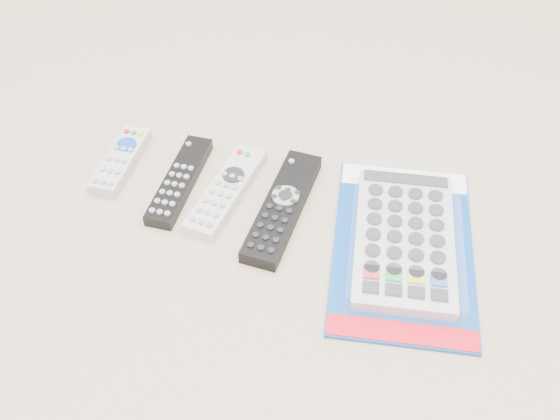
% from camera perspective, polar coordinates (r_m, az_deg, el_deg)
% --- Properties ---
extents(remote_small_grey, '(0.04, 0.14, 0.02)m').
position_cam_1_polar(remote_small_grey, '(0.99, -14.36, 4.43)').
color(remote_small_grey, '#A6A6A9').
rests_on(remote_small_grey, ground).
extents(remote_slim_black, '(0.04, 0.18, 0.02)m').
position_cam_1_polar(remote_slim_black, '(0.94, -9.16, 2.66)').
color(remote_slim_black, black).
rests_on(remote_slim_black, ground).
extents(remote_silver_dvd, '(0.08, 0.19, 0.02)m').
position_cam_1_polar(remote_silver_dvd, '(0.92, -4.90, 1.83)').
color(remote_silver_dvd, silver).
rests_on(remote_silver_dvd, ground).
extents(remote_large_black, '(0.07, 0.22, 0.02)m').
position_cam_1_polar(remote_large_black, '(0.89, 0.24, 0.28)').
color(remote_large_black, black).
rests_on(remote_large_black, ground).
extents(jumbo_remote_packaged, '(0.22, 0.33, 0.04)m').
position_cam_1_polar(jumbo_remote_packaged, '(0.86, 11.31, -2.47)').
color(jumbo_remote_packaged, '#0D4199').
rests_on(jumbo_remote_packaged, ground).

